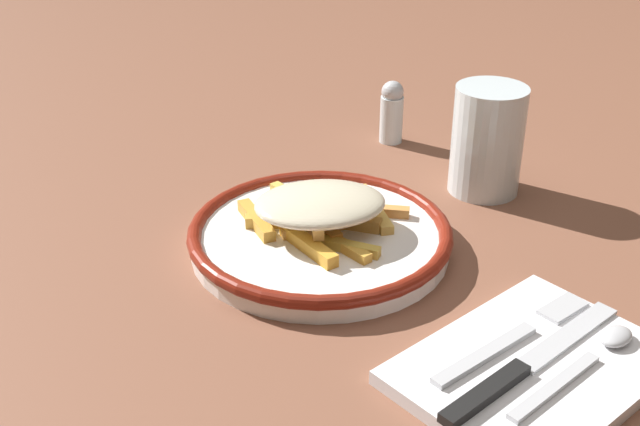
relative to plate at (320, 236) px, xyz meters
The scene contains 9 objects.
ground_plane 0.01m from the plate, ahead, with size 2.60×2.60×0.00m, color brown.
plate is the anchor object (origin of this frame).
fries_heap 0.03m from the plate, behind, with size 0.17×0.18×0.04m.
napkin 0.25m from the plate, ahead, with size 0.15×0.21×0.01m, color silver.
fork 0.22m from the plate, ahead, with size 0.03×0.18×0.01m.
knife 0.25m from the plate, ahead, with size 0.02×0.21×0.01m.
spoon 0.28m from the plate, ahead, with size 0.02×0.15×0.01m.
water_glass 0.23m from the plate, 81.24° to the left, with size 0.08×0.08×0.12m, color silver.
salt_shaker 0.28m from the plate, 117.18° to the left, with size 0.03×0.03×0.08m.
Camera 1 is at (0.49, -0.47, 0.40)m, focal length 45.42 mm.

